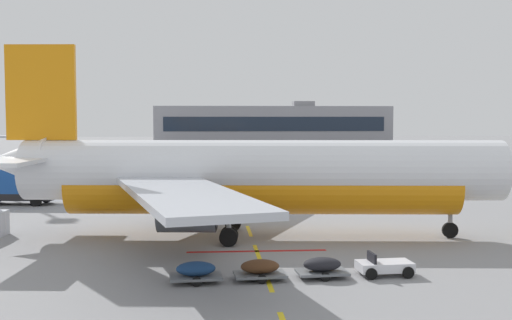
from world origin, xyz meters
name	(u,v)px	position (x,y,z in m)	size (l,w,h in m)	color
ground	(489,204)	(40.00, 40.00, 0.00)	(400.00, 400.00, 0.00)	gray
apron_paint_markings	(242,212)	(18.00, 37.30, 0.00)	(8.00, 93.40, 0.01)	yellow
airliner_foreground	(253,176)	(18.12, 26.21, 3.95)	(34.82, 34.48, 12.20)	white
fuel_service_truck	(18,186)	(-1.32, 43.15, 1.65)	(7.24, 3.32, 3.14)	black
baggage_train	(292,268)	(19.16, 15.65, 0.53)	(11.67, 2.35, 1.14)	silver
terminal_satellite	(270,125)	(33.48, 168.22, 5.36)	(64.39, 27.25, 12.28)	gray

